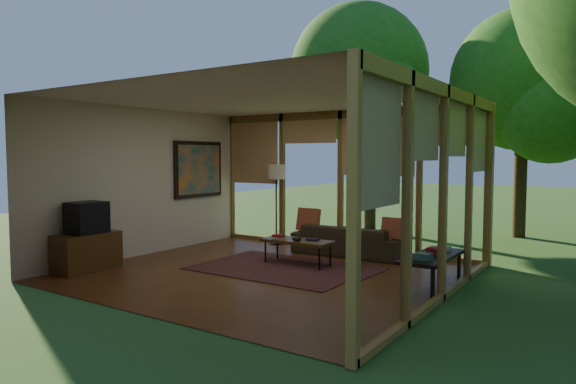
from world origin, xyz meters
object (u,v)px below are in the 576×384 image
Objects in this scene: sofa at (344,240)px; media_cabinet at (87,252)px; coffee_table at (297,242)px; television at (87,218)px; floor_lamp at (276,176)px; side_console at (429,258)px.

media_cabinet is at bearing 48.84° from sofa.
media_cabinet is at bearing -139.14° from coffee_table.
floor_lamp reaches higher than television.
television is 5.27m from side_console.
floor_lamp is at bearing 73.62° from television.
coffee_table is at bearing 41.08° from television.
sofa is at bearing 145.16° from side_console.
floor_lamp reaches higher than side_console.
media_cabinet is 0.71× the size of side_console.
floor_lamp reaches higher than sofa.
sofa is at bearing 50.77° from television.
coffee_table is 0.86× the size of side_console.
television is 3.41m from coffee_table.
sofa reaches higher than coffee_table.
television is 3.89m from floor_lamp.
sofa is 3.45× the size of television.
television is at bearing -106.38° from floor_lamp.
sofa is 2.07m from floor_lamp.
television is 0.39× the size of side_console.
side_console is at bearing 143.43° from sofa.
floor_lamp reaches higher than media_cabinet.
sofa is 1.25m from coffee_table.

